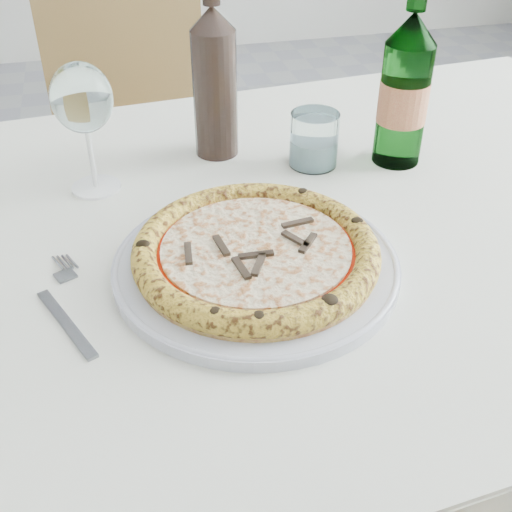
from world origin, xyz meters
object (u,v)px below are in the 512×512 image
(dining_table, at_px, (238,277))
(beer_bottle, at_px, (405,90))
(chair_far, at_px, (136,129))
(wine_bottle, at_px, (215,81))
(tumbler, at_px, (314,143))
(plate, at_px, (256,264))
(pizza, at_px, (256,252))
(wine_glass, at_px, (82,101))

(dining_table, distance_m, beer_bottle, 0.36)
(chair_far, bearing_deg, beer_bottle, -64.07)
(dining_table, xyz_separation_m, wine_bottle, (0.02, 0.21, 0.20))
(beer_bottle, xyz_separation_m, wine_bottle, (-0.26, 0.09, 0.00))
(tumbler, height_order, beer_bottle, beer_bottle)
(plate, xyz_separation_m, pizza, (-0.00, -0.00, 0.02))
(chair_far, distance_m, wine_glass, 0.78)
(wine_bottle, bearing_deg, plate, -93.07)
(beer_bottle, bearing_deg, tumbler, 171.67)
(pizza, bearing_deg, plate, 18.31)
(chair_far, relative_size, wine_bottle, 3.47)
(plate, bearing_deg, wine_bottle, 86.93)
(plate, distance_m, tumbler, 0.28)
(wine_glass, height_order, tumbler, wine_glass)
(pizza, xyz_separation_m, wine_glass, (-0.17, 0.24, 0.10))
(wine_bottle, bearing_deg, tumbler, -29.39)
(dining_table, height_order, wine_glass, wine_glass)
(pizza, bearing_deg, wine_glass, 125.33)
(plate, bearing_deg, dining_table, 90.00)
(dining_table, distance_m, wine_glass, 0.31)
(wine_bottle, bearing_deg, wine_glass, -159.86)
(plate, bearing_deg, beer_bottle, 38.56)
(chair_far, bearing_deg, tumbler, -72.36)
(dining_table, height_order, wine_bottle, wine_bottle)
(dining_table, xyz_separation_m, beer_bottle, (0.27, 0.12, 0.20))
(wine_bottle, bearing_deg, chair_far, 98.18)
(pizza, xyz_separation_m, beer_bottle, (0.27, 0.22, 0.08))
(plate, height_order, wine_glass, wine_glass)
(dining_table, bearing_deg, pizza, -90.00)
(chair_far, xyz_separation_m, tumbler, (0.22, -0.69, 0.26))
(chair_far, bearing_deg, dining_table, -85.02)
(chair_far, bearing_deg, wine_bottle, -81.82)
(pizza, xyz_separation_m, tumbler, (0.15, 0.24, 0.01))
(wine_glass, distance_m, tumbler, 0.33)
(pizza, relative_size, wine_glass, 1.58)
(tumbler, bearing_deg, wine_bottle, 150.61)
(wine_glass, distance_m, beer_bottle, 0.45)
(dining_table, bearing_deg, plate, -90.00)
(chair_far, height_order, plate, chair_far)
(dining_table, xyz_separation_m, chair_far, (-0.07, 0.83, -0.14))
(plate, distance_m, pizza, 0.02)
(pizza, height_order, wine_glass, wine_glass)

